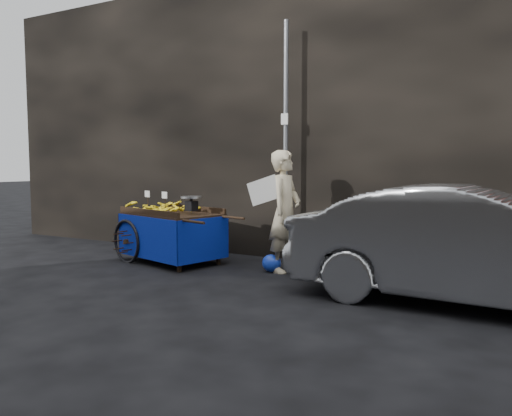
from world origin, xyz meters
The scene contains 7 objects.
ground centered at (0.00, 0.00, 0.00)m, with size 80.00×80.00×0.00m, color black.
building_wall centered at (0.39, 2.60, 2.50)m, with size 13.50×2.00×5.00m.
street_pole centered at (0.30, 1.30, 2.01)m, with size 0.12×0.10×4.00m.
banana_cart centered at (-1.45, 0.44, 0.76)m, with size 2.44×1.57×1.23m.
vendor centered at (0.58, 0.67, 0.94)m, with size 0.78×0.69×1.88m.
plastic_bag centered at (0.43, 0.52, 0.14)m, with size 0.30×0.24×0.27m, color blue.
parked_car centered at (3.31, 0.00, 0.70)m, with size 1.49×4.26×1.40m, color silver.
Camera 1 is at (3.80, -6.27, 1.66)m, focal length 35.00 mm.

